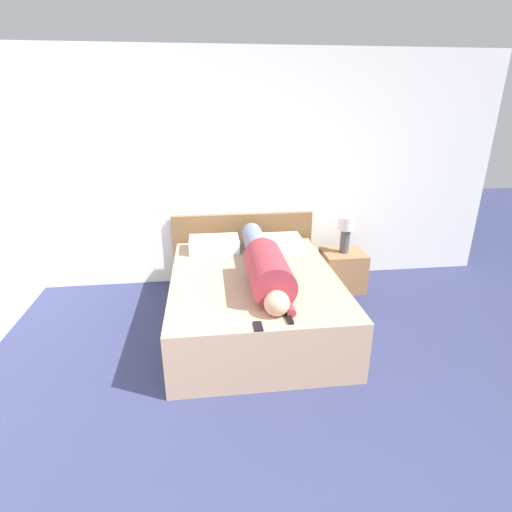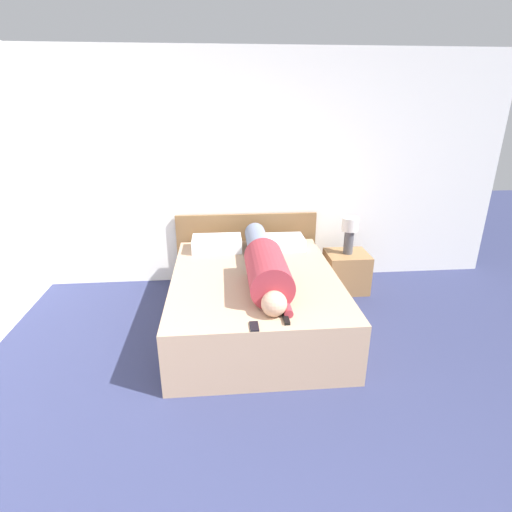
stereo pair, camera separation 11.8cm
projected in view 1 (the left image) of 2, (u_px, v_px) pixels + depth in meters
wall_back at (244, 172)px, 4.55m from camera, size 5.96×0.06×2.60m
bed at (254, 300)px, 3.84m from camera, size 1.54×1.98×0.53m
headboard at (243, 247)px, 4.80m from camera, size 1.66×0.04×0.83m
nightstand at (342, 270)px, 4.63m from camera, size 0.47×0.42×0.45m
table_lamp at (346, 230)px, 4.45m from camera, size 0.18×0.18×0.42m
person_lying at (264, 264)px, 3.61m from camera, size 0.35×1.80×0.35m
pillow_near_headboard at (214, 244)px, 4.33m from camera, size 0.53×0.33×0.15m
pillow_second at (278, 242)px, 4.42m from camera, size 0.50×0.33×0.13m
tv_remote at (289, 318)px, 2.98m from camera, size 0.04×0.15×0.02m
cell_phone at (258, 326)px, 2.88m from camera, size 0.06×0.13×0.01m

